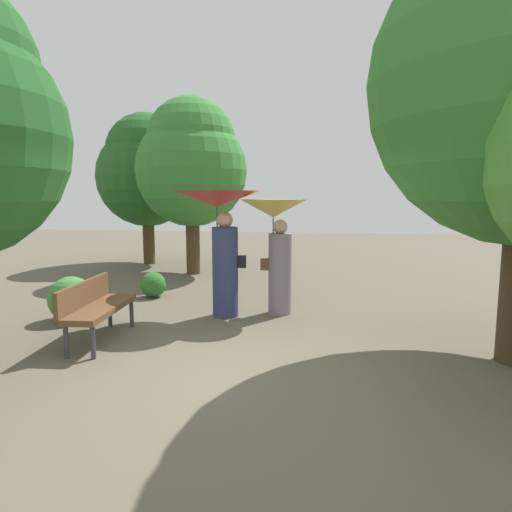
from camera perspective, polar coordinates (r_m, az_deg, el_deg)
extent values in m
plane|color=brown|center=(5.14, -5.03, -15.02)|extent=(40.00, 40.00, 0.00)
cylinder|color=navy|center=(7.32, -3.98, -2.08)|extent=(0.42, 0.42, 1.48)
sphere|color=tan|center=(7.23, -4.04, 4.66)|extent=(0.26, 0.26, 0.26)
cylinder|color=#333338|center=(7.26, -5.02, 2.97)|extent=(0.02, 0.02, 0.83)
cone|color=#B22D2D|center=(7.24, -5.07, 7.31)|extent=(1.41, 1.41, 0.26)
cube|color=black|center=(7.27, -1.87, -0.73)|extent=(0.14, 0.10, 0.20)
cylinder|color=gray|center=(7.50, 3.10, -2.30)|extent=(0.39, 0.39, 1.37)
sphere|color=tan|center=(7.40, 3.15, 3.76)|extent=(0.24, 0.24, 0.24)
cylinder|color=#333338|center=(7.42, 2.23, 2.13)|extent=(0.02, 0.02, 0.74)
cone|color=#D8C64C|center=(7.39, 2.25, 6.13)|extent=(1.12, 1.12, 0.30)
cube|color=brown|center=(7.47, 1.15, -1.05)|extent=(0.14, 0.10, 0.20)
cylinder|color=#38383D|center=(5.86, -20.25, -10.29)|extent=(0.06, 0.06, 0.44)
cylinder|color=#38383D|center=(6.00, -23.25, -10.00)|extent=(0.06, 0.06, 0.44)
cylinder|color=#38383D|center=(7.05, -15.72, -7.08)|extent=(0.06, 0.06, 0.44)
cylinder|color=#38383D|center=(7.17, -18.29, -6.93)|extent=(0.06, 0.06, 0.44)
cube|color=brown|center=(6.45, -19.26, -6.39)|extent=(0.55, 1.53, 0.08)
cube|color=brown|center=(6.50, -21.28, -4.60)|extent=(0.17, 1.50, 0.35)
cylinder|color=#4C3823|center=(11.43, -8.21, 6.43)|extent=(0.35, 0.35, 3.50)
sphere|color=#387F33|center=(11.44, -8.29, 10.80)|extent=(2.80, 2.80, 2.80)
sphere|color=#387F33|center=(11.50, -8.36, 14.28)|extent=(2.24, 2.24, 2.24)
cylinder|color=#4C3823|center=(13.42, -13.76, 6.22)|extent=(0.34, 0.34, 3.39)
sphere|color=#235B23|center=(13.43, -13.88, 9.84)|extent=(2.85, 2.85, 2.85)
sphere|color=#235B23|center=(13.48, -13.97, 12.71)|extent=(2.28, 2.28, 2.28)
sphere|color=#428C3D|center=(7.71, -22.70, -5.09)|extent=(0.71, 0.71, 0.71)
sphere|color=#2D6B28|center=(8.99, -13.11, -3.62)|extent=(0.50, 0.50, 0.50)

